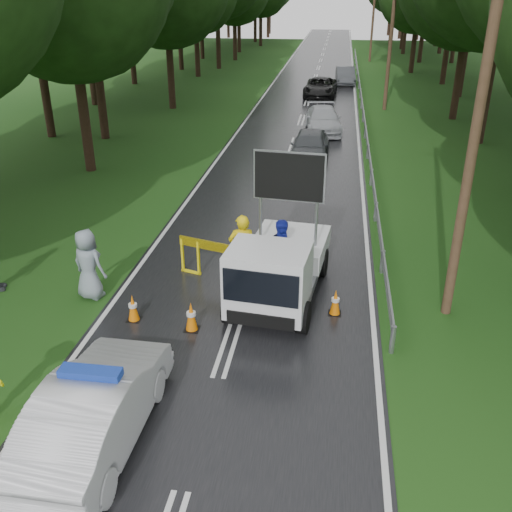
% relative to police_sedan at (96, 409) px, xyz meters
% --- Properties ---
extents(ground, '(160.00, 160.00, 0.00)m').
position_rel_police_sedan_xyz_m(ground, '(1.77, 3.56, -0.73)').
color(ground, '#194012').
rests_on(ground, ground).
extents(road, '(7.00, 140.00, 0.02)m').
position_rel_police_sedan_xyz_m(road, '(1.77, 33.56, -0.72)').
color(road, black).
rests_on(road, ground).
extents(guardrail, '(0.12, 60.06, 0.70)m').
position_rel_police_sedan_xyz_m(guardrail, '(5.47, 33.23, -0.18)').
color(guardrail, gray).
rests_on(guardrail, ground).
extents(utility_pole_near, '(1.40, 0.24, 10.00)m').
position_rel_police_sedan_xyz_m(utility_pole_near, '(6.97, 5.56, 4.34)').
color(utility_pole_near, '#453220').
rests_on(utility_pole_near, ground).
extents(utility_pole_mid, '(1.40, 0.24, 10.00)m').
position_rel_police_sedan_xyz_m(utility_pole_mid, '(6.97, 31.56, 4.34)').
color(utility_pole_mid, '#453220').
rests_on(utility_pole_mid, ground).
extents(utility_pole_far, '(1.40, 0.24, 10.00)m').
position_rel_police_sedan_xyz_m(utility_pole_far, '(6.97, 57.56, 4.34)').
color(utility_pole_far, '#453220').
rests_on(utility_pole_far, ground).
extents(police_sedan, '(1.60, 4.41, 1.59)m').
position_rel_police_sedan_xyz_m(police_sedan, '(0.00, 0.00, 0.00)').
color(police_sedan, silver).
rests_on(police_sedan, ground).
extents(work_truck, '(2.50, 4.78, 3.66)m').
position_rel_police_sedan_xyz_m(work_truck, '(2.66, 5.52, 0.26)').
color(work_truck, gray).
rests_on(work_truck, ground).
extents(barrier, '(2.65, 0.85, 1.14)m').
position_rel_police_sedan_xyz_m(barrier, '(1.04, 6.43, 0.13)').
color(barrier, yellow).
rests_on(barrier, ground).
extents(officer, '(0.82, 0.61, 2.04)m').
position_rel_police_sedan_xyz_m(officer, '(1.60, 6.35, 0.29)').
color(officer, yellow).
rests_on(officer, ground).
extents(civilian, '(1.13, 1.04, 1.86)m').
position_rel_police_sedan_xyz_m(civilian, '(2.69, 6.56, 0.20)').
color(civilian, '#1A26AC').
rests_on(civilian, ground).
extents(bystander_right, '(1.09, 0.88, 1.93)m').
position_rel_police_sedan_xyz_m(bystander_right, '(-2.25, 5.04, 0.24)').
color(bystander_right, gray).
rests_on(bystander_right, ground).
extents(queue_car_first, '(1.79, 4.27, 1.44)m').
position_rel_police_sedan_xyz_m(queue_car_first, '(2.74, 18.74, -0.01)').
color(queue_car_first, '#3F4347').
rests_on(queue_car_first, ground).
extents(queue_car_second, '(2.38, 4.79, 1.34)m').
position_rel_police_sedan_xyz_m(queue_car_second, '(3.15, 24.74, -0.06)').
color(queue_car_second, '#ABAEB4').
rests_on(queue_car_second, ground).
extents(queue_car_third, '(2.43, 4.94, 1.35)m').
position_rel_police_sedan_xyz_m(queue_car_third, '(2.57, 35.74, -0.05)').
color(queue_car_third, black).
rests_on(queue_car_third, ground).
extents(queue_car_fourth, '(1.71, 4.25, 1.37)m').
position_rel_police_sedan_xyz_m(queue_car_fourth, '(4.37, 41.74, -0.04)').
color(queue_car_fourth, '#3C3F44').
rests_on(queue_car_fourth, ground).
extents(cone_near_left, '(0.35, 0.35, 0.74)m').
position_rel_police_sedan_xyz_m(cone_near_left, '(-0.73, 1.23, -0.37)').
color(cone_near_left, black).
rests_on(cone_near_left, ground).
extents(cone_center, '(0.36, 0.36, 0.76)m').
position_rel_police_sedan_xyz_m(cone_center, '(0.77, 3.84, -0.36)').
color(cone_center, black).
rests_on(cone_center, ground).
extents(cone_far, '(0.39, 0.39, 0.82)m').
position_rel_police_sedan_xyz_m(cone_far, '(1.70, 7.82, -0.33)').
color(cone_far, black).
rests_on(cone_far, ground).
extents(cone_left_mid, '(0.34, 0.34, 0.72)m').
position_rel_police_sedan_xyz_m(cone_left_mid, '(-0.76, 4.06, -0.38)').
color(cone_left_mid, black).
rests_on(cone_left_mid, ground).
extents(cone_right, '(0.33, 0.33, 0.70)m').
position_rel_police_sedan_xyz_m(cone_right, '(4.17, 5.06, -0.39)').
color(cone_right, black).
rests_on(cone_right, ground).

